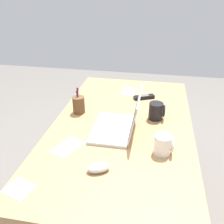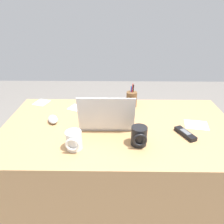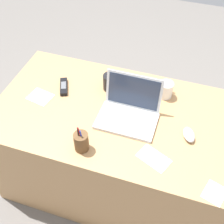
{
  "view_description": "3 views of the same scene",
  "coord_description": "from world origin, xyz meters",
  "views": [
    {
      "loc": [
        1.27,
        0.17,
        1.5
      ],
      "look_at": [
        0.05,
        -0.05,
        0.83
      ],
      "focal_mm": 39.87,
      "sensor_mm": 36.0,
      "label": 1
    },
    {
      "loc": [
        0.03,
        1.18,
        1.43
      ],
      "look_at": [
        0.05,
        -0.06,
        0.8
      ],
      "focal_mm": 34.84,
      "sensor_mm": 36.0,
      "label": 2
    },
    {
      "loc": [
        0.36,
        -1.16,
        2.04
      ],
      "look_at": [
        -0.01,
        -0.06,
        0.79
      ],
      "focal_mm": 48.58,
      "sensor_mm": 36.0,
      "label": 3
    }
  ],
  "objects": [
    {
      "name": "paper_note_right",
      "position": [
        -0.49,
        -0.02,
        0.73
      ],
      "size": [
        0.16,
        0.14,
        0.0
      ],
      "primitive_type": "cube",
      "rotation": [
        0.0,
        0.0,
        -0.19
      ],
      "color": "white",
      "rests_on": "desk"
    },
    {
      "name": "paper_note_left",
      "position": [
        0.6,
        -0.35,
        0.73
      ],
      "size": [
        0.12,
        0.13,
        0.0
      ],
      "primitive_type": "cube",
      "rotation": [
        0.0,
        0.0,
        -0.3
      ],
      "color": "white",
      "rests_on": "desk"
    },
    {
      "name": "coffee_mug_white",
      "position": [
        -0.1,
        0.2,
        0.78
      ],
      "size": [
        0.09,
        0.1,
        0.11
      ],
      "color": "black",
      "rests_on": "desk"
    },
    {
      "name": "coffee_mug_tall",
      "position": [
        0.24,
        0.24,
        0.78
      ],
      "size": [
        0.08,
        0.1,
        0.1
      ],
      "color": "white",
      "rests_on": "desk"
    },
    {
      "name": "computer_mouse",
      "position": [
        0.43,
        -0.05,
        0.75
      ],
      "size": [
        0.1,
        0.12,
        0.04
      ],
      "primitive_type": "ellipsoid",
      "rotation": [
        0.0,
        0.0,
        0.42
      ],
      "color": "silver",
      "rests_on": "desk"
    },
    {
      "name": "desk",
      "position": [
        0.0,
        0.0,
        0.36
      ],
      "size": [
        1.48,
        0.83,
        0.73
      ],
      "primitive_type": "cube",
      "color": "tan",
      "rests_on": "ground"
    },
    {
      "name": "cordless_phone",
      "position": [
        -0.39,
        0.1,
        0.74
      ],
      "size": [
        0.1,
        0.15,
        0.03
      ],
      "color": "black",
      "rests_on": "desk"
    },
    {
      "name": "paper_note_near_laptop",
      "position": [
        0.28,
        -0.24,
        0.73
      ],
      "size": [
        0.19,
        0.16,
        0.0
      ],
      "primitive_type": "cube",
      "rotation": [
        0.0,
        0.0,
        -0.41
      ],
      "color": "white",
      "rests_on": "desk"
    },
    {
      "name": "pen_holder",
      "position": [
        -0.1,
        -0.3,
        0.78
      ],
      "size": [
        0.08,
        0.08,
        0.17
      ],
      "color": "brown",
      "rests_on": "desk"
    },
    {
      "name": "ground_plane",
      "position": [
        0.0,
        0.0,
        0.0
      ],
      "size": [
        6.0,
        6.0,
        0.0
      ],
      "primitive_type": "plane",
      "color": "slate"
    },
    {
      "name": "laptop",
      "position": [
        0.08,
        -0.0,
        0.78
      ],
      "size": [
        0.34,
        0.26,
        0.23
      ],
      "color": "silver",
      "rests_on": "desk"
    }
  ]
}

